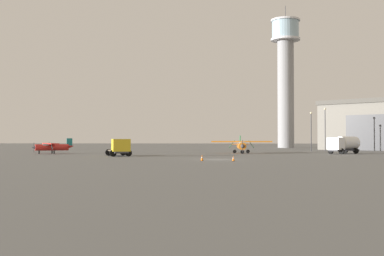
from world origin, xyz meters
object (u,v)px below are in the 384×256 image
at_px(truck_flatbed_yellow, 119,148).
at_px(airplane_orange, 241,145).
at_px(light_post_west, 325,125).
at_px(airplane_red, 52,146).
at_px(traffic_cone_near_left, 233,159).
at_px(traffic_cone_near_right, 202,158).
at_px(light_post_east, 311,128).
at_px(control_tower, 286,71).
at_px(truck_fuel_tanker_white, 344,144).

bearing_deg(truck_flatbed_yellow, airplane_orange, 108.30).
height_order(truck_flatbed_yellow, light_post_west, light_post_west).
bearing_deg(light_post_west, airplane_red, -157.72).
relative_size(airplane_red, truck_flatbed_yellow, 1.19).
distance_m(traffic_cone_near_left, traffic_cone_near_right, 3.68).
height_order(airplane_red, traffic_cone_near_right, airplane_red).
height_order(airplane_orange, light_post_east, light_post_east).
xyz_separation_m(airplane_red, traffic_cone_near_right, (27.16, -25.63, -0.89)).
relative_size(control_tower, light_post_east, 5.01).
relative_size(control_tower, traffic_cone_near_left, 65.22).
bearing_deg(truck_fuel_tanker_white, light_post_east, -122.93).
relative_size(airplane_red, light_post_east, 1.04).
distance_m(control_tower, light_post_east, 41.87).
height_order(control_tower, light_post_east, control_tower).
xyz_separation_m(truck_flatbed_yellow, traffic_cone_near_right, (12.90, -14.30, -0.89)).
height_order(airplane_orange, truck_fuel_tanker_white, airplane_orange).
bearing_deg(control_tower, light_post_east, -89.68).
bearing_deg(airplane_red, truck_flatbed_yellow, 111.13).
height_order(light_post_west, light_post_east, light_post_west).
height_order(truck_fuel_tanker_white, traffic_cone_near_right, truck_fuel_tanker_white).
height_order(control_tower, traffic_cone_near_left, control_tower).
relative_size(control_tower, traffic_cone_near_right, 56.38).
height_order(light_post_east, traffic_cone_near_right, light_post_east).
height_order(airplane_orange, truck_flatbed_yellow, airplane_orange).
relative_size(truck_flatbed_yellow, traffic_cone_near_right, 9.85).
xyz_separation_m(control_tower, truck_flatbed_yellow, (-33.33, -68.28, -20.63)).
relative_size(light_post_west, traffic_cone_near_right, 12.61).
distance_m(airplane_red, light_post_west, 55.41).
height_order(control_tower, traffic_cone_near_right, control_tower).
xyz_separation_m(light_post_west, traffic_cone_near_right, (-23.97, -46.58, -5.04)).
relative_size(airplane_orange, truck_fuel_tanker_white, 1.69).
relative_size(truck_fuel_tanker_white, light_post_east, 0.78).
bearing_deg(traffic_cone_near_right, light_post_west, 62.77).
distance_m(airplane_orange, light_post_east, 20.82).
distance_m(truck_fuel_tanker_white, light_post_east, 16.59).
distance_m(airplane_red, truck_fuel_tanker_white, 50.58).
height_order(airplane_red, traffic_cone_near_left, airplane_red).
bearing_deg(truck_flatbed_yellow, light_post_east, 109.71).
relative_size(light_post_west, light_post_east, 1.12).
distance_m(airplane_orange, light_post_west, 24.82).
bearing_deg(truck_flatbed_yellow, truck_fuel_tanker_white, 88.95).
distance_m(truck_flatbed_yellow, truck_fuel_tanker_white, 38.85).
distance_m(truck_fuel_tanker_white, light_post_west, 18.70).
xyz_separation_m(airplane_orange, light_post_east, (14.90, 14.14, 3.40)).
distance_m(truck_flatbed_yellow, light_post_east, 45.17).
distance_m(control_tower, airplane_red, 77.03).
height_order(truck_flatbed_yellow, traffic_cone_near_right, truck_flatbed_yellow).
bearing_deg(truck_flatbed_yellow, control_tower, 131.86).
bearing_deg(traffic_cone_near_right, airplane_orange, 79.22).
bearing_deg(truck_flatbed_yellow, traffic_cone_near_right, 19.94).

